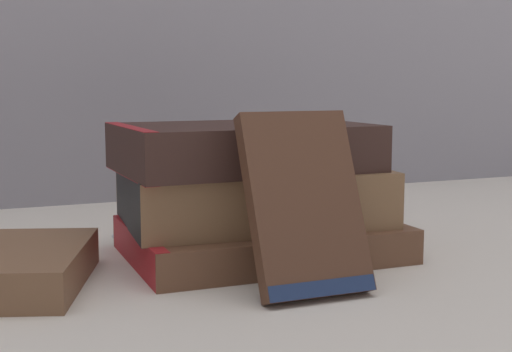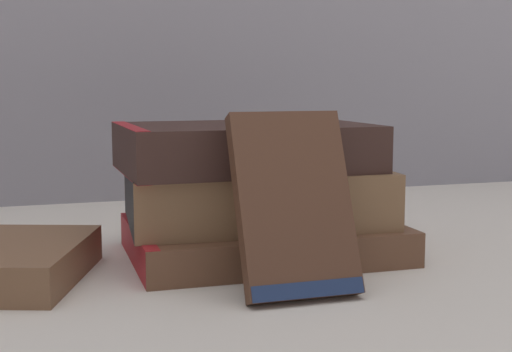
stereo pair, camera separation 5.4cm
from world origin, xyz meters
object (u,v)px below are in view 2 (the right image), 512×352
(book_flat_middle, at_px, (249,195))
(book_leaning_front, at_px, (294,211))
(book_flat_bottom, at_px, (257,239))
(book_flat_top, at_px, (240,147))
(pocket_watch, at_px, (271,121))
(reading_glasses, at_px, (163,229))

(book_flat_middle, height_order, book_leaning_front, book_leaning_front)
(book_flat_bottom, relative_size, book_flat_middle, 1.00)
(book_flat_top, bearing_deg, book_flat_bottom, -7.64)
(pocket_watch, bearing_deg, reading_glasses, 119.62)
(book_flat_middle, bearing_deg, book_leaning_front, -87.05)
(book_flat_bottom, xyz_separation_m, book_leaning_front, (-0.01, -0.12, 0.05))
(book_flat_bottom, xyz_separation_m, reading_glasses, (-0.06, 0.14, -0.01))
(book_flat_top, bearing_deg, book_flat_middle, 29.77)
(book_leaning_front, height_order, reading_glasses, book_leaning_front)
(book_flat_top, height_order, book_leaning_front, book_leaning_front)
(book_flat_bottom, height_order, reading_glasses, book_flat_bottom)
(book_leaning_front, distance_m, pocket_watch, 0.14)
(reading_glasses, bearing_deg, book_flat_top, -82.39)
(book_leaning_front, xyz_separation_m, reading_glasses, (-0.06, 0.26, -0.06))
(book_flat_middle, height_order, book_flat_top, book_flat_top)
(book_flat_bottom, distance_m, reading_glasses, 0.15)
(book_leaning_front, relative_size, reading_glasses, 1.44)
(book_leaning_front, bearing_deg, book_flat_bottom, 85.83)
(book_flat_bottom, distance_m, pocket_watch, 0.11)
(book_flat_top, height_order, pocket_watch, pocket_watch)
(book_flat_top, distance_m, reading_glasses, 0.17)
(book_flat_bottom, height_order, book_flat_middle, book_flat_middle)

